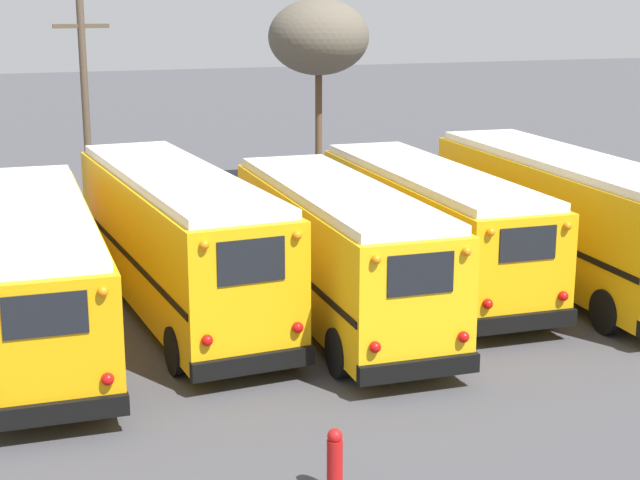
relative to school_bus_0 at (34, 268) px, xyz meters
The scene contains 10 objects.
ground_plane 6.77m from the school_bus_0, ahead, with size 160.00×160.00×0.00m, color #424247.
school_bus_0 is the anchor object (origin of this frame).
school_bus_1 3.42m from the school_bus_0, 16.15° to the left, with size 3.04×10.59×3.34m.
school_bus_2 6.63m from the school_bus_0, ahead, with size 2.78×9.52×3.13m.
school_bus_3 9.91m from the school_bus_0, ahead, with size 2.87×10.23×2.99m.
school_bus_4 13.14m from the school_bus_0, ahead, with size 3.07×10.71×3.33m.
utility_pole 12.66m from the school_bus_0, 77.36° to the left, with size 1.80×0.25×7.18m.
bare_tree_1 18.43m from the school_bus_0, 50.08° to the left, with size 3.75×3.75×7.21m.
fence_line 10.11m from the school_bus_0, 49.38° to the left, with size 21.19×0.06×1.42m.
fire_hydrant 9.27m from the school_bus_0, 67.10° to the right, with size 0.24×0.24×1.03m.
Camera 1 is at (-7.82, -21.01, 7.22)m, focal length 55.00 mm.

